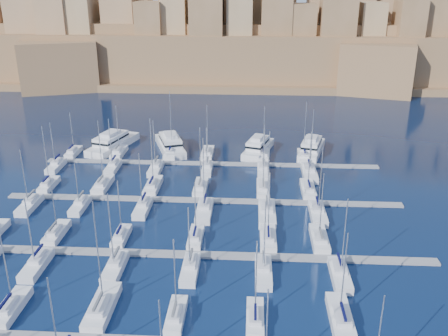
# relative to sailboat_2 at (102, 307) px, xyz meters

# --- Properties ---
(ground) EXTENTS (600.00, 600.00, 0.00)m
(ground) POSITION_rel_sailboat_2_xyz_m (10.65, 27.86, -0.78)
(ground) COLOR black
(ground) RESTS_ON ground
(pontoon_mid_near) EXTENTS (84.00, 2.00, 0.40)m
(pontoon_mid_near) POSITION_rel_sailboat_2_xyz_m (10.65, 15.86, -0.58)
(pontoon_mid_near) COLOR slate
(pontoon_mid_near) RESTS_ON ground
(pontoon_mid_far) EXTENTS (84.00, 2.00, 0.40)m
(pontoon_mid_far) POSITION_rel_sailboat_2_xyz_m (10.65, 37.86, -0.58)
(pontoon_mid_far) COLOR slate
(pontoon_mid_far) RESTS_ON ground
(pontoon_far) EXTENTS (84.00, 2.00, 0.40)m
(pontoon_far) POSITION_rel_sailboat_2_xyz_m (10.65, 59.86, -0.58)
(pontoon_far) COLOR slate
(pontoon_far) RESTS_ON ground
(sailboat_1) EXTENTS (2.66, 8.86, 13.12)m
(sailboat_1) POSITION_rel_sailboat_2_xyz_m (-12.97, -0.83, -0.05)
(sailboat_1) COLOR silver
(sailboat_1) RESTS_ON ground
(sailboat_2) EXTENTS (3.16, 10.54, 17.47)m
(sailboat_2) POSITION_rel_sailboat_2_xyz_m (0.00, 0.00, 0.00)
(sailboat_2) COLOR silver
(sailboat_2) RESTS_ON ground
(sailboat_3) EXTENTS (2.39, 7.98, 12.87)m
(sailboat_3) POSITION_rel_sailboat_2_xyz_m (10.85, -1.26, -0.06)
(sailboat_3) COLOR silver
(sailboat_3) RESTS_ON ground
(sailboat_4) EXTENTS (2.43, 8.10, 12.94)m
(sailboat_4) POSITION_rel_sailboat_2_xyz_m (21.88, -1.20, -0.06)
(sailboat_4) COLOR silver
(sailboat_4) RESTS_ON ground
(sailboat_5) EXTENTS (2.95, 9.83, 13.98)m
(sailboat_5) POSITION_rel_sailboat_2_xyz_m (33.72, -0.35, -0.03)
(sailboat_5) COLOR silver
(sailboat_5) RESTS_ON ground
(sailboat_13) EXTENTS (2.60, 8.68, 12.04)m
(sailboat_13) POSITION_rel_sailboat_2_xyz_m (-14.66, 21.08, -0.06)
(sailboat_13) COLOR silver
(sailboat_13) RESTS_ON ground
(sailboat_14) EXTENTS (2.27, 7.58, 11.75)m
(sailboat_14) POSITION_rel_sailboat_2_xyz_m (-2.42, 20.55, -0.07)
(sailboat_14) COLOR silver
(sailboat_14) RESTS_ON ground
(sailboat_15) EXTENTS (2.47, 8.25, 11.63)m
(sailboat_15) POSITION_rel_sailboat_2_xyz_m (11.15, 20.87, -0.07)
(sailboat_15) COLOR silver
(sailboat_15) RESTS_ON ground
(sailboat_16) EXTENTS (2.87, 9.58, 13.44)m
(sailboat_16) POSITION_rel_sailboat_2_xyz_m (24.21, 21.53, -0.04)
(sailboat_16) COLOR silver
(sailboat_16) RESTS_ON ground
(sailboat_17) EXTENTS (2.86, 9.54, 13.52)m
(sailboat_17) POSITION_rel_sailboat_2_xyz_m (33.43, 21.51, -0.04)
(sailboat_17) COLOR silver
(sailboat_17) RESTS_ON ground
(sailboat_19) EXTENTS (2.71, 9.04, 13.26)m
(sailboat_19) POSITION_rel_sailboat_2_xyz_m (-13.92, 10.45, -0.05)
(sailboat_19) COLOR silver
(sailboat_19) RESTS_ON ground
(sailboat_20) EXTENTS (2.67, 8.92, 14.34)m
(sailboat_20) POSITION_rel_sailboat_2_xyz_m (-0.87, 10.51, -0.04)
(sailboat_20) COLOR silver
(sailboat_20) RESTS_ON ground
(sailboat_21) EXTENTS (2.61, 8.70, 12.29)m
(sailboat_21) POSITION_rel_sailboat_2_xyz_m (11.43, 10.62, -0.06)
(sailboat_21) COLOR silver
(sailboat_21) RESTS_ON ground
(sailboat_22) EXTENTS (2.68, 8.93, 13.71)m
(sailboat_22) POSITION_rel_sailboat_2_xyz_m (23.21, 10.50, -0.04)
(sailboat_22) COLOR silver
(sailboat_22) RESTS_ON ground
(sailboat_23) EXTENTS (2.75, 9.18, 14.52)m
(sailboat_23) POSITION_rel_sailboat_2_xyz_m (35.31, 10.38, -0.04)
(sailboat_23) COLOR silver
(sailboat_23) RESTS_ON ground
(sailboat_24) EXTENTS (2.46, 8.21, 14.67)m
(sailboat_24) POSITION_rel_sailboat_2_xyz_m (-24.66, 42.86, -0.04)
(sailboat_24) COLOR silver
(sailboat_24) RESTS_ON ground
(sailboat_25) EXTENTS (2.90, 9.67, 15.85)m
(sailboat_25) POSITION_rel_sailboat_2_xyz_m (-12.44, 43.57, -0.02)
(sailboat_25) COLOR silver
(sailboat_25) RESTS_ON ground
(sailboat_26) EXTENTS (2.94, 9.79, 16.56)m
(sailboat_26) POSITION_rel_sailboat_2_xyz_m (-1.02, 43.63, -0.01)
(sailboat_26) COLOR silver
(sailboat_26) RESTS_ON ground
(sailboat_27) EXTENTS (2.78, 9.27, 14.78)m
(sailboat_27) POSITION_rel_sailboat_2_xyz_m (9.75, 43.38, -0.03)
(sailboat_27) COLOR silver
(sailboat_27) RESTS_ON ground
(sailboat_28) EXTENTS (2.81, 9.36, 14.71)m
(sailboat_28) POSITION_rel_sailboat_2_xyz_m (23.66, 43.42, -0.03)
(sailboat_28) COLOR silver
(sailboat_28) RESTS_ON ground
(sailboat_29) EXTENTS (2.91, 9.70, 14.22)m
(sailboat_29) POSITION_rel_sailboat_2_xyz_m (33.58, 43.59, -0.03)
(sailboat_29) COLOR silver
(sailboat_29) RESTS_ON ground
(sailboat_30) EXTENTS (2.68, 8.92, 13.25)m
(sailboat_30) POSITION_rel_sailboat_2_xyz_m (-24.58, 32.51, -0.05)
(sailboat_30) COLOR silver
(sailboat_30) RESTS_ON ground
(sailboat_31) EXTENTS (2.46, 8.21, 12.33)m
(sailboat_31) POSITION_rel_sailboat_2_xyz_m (-14.10, 32.86, -0.06)
(sailboat_31) COLOR silver
(sailboat_31) RESTS_ON ground
(sailboat_32) EXTENTS (2.67, 8.89, 12.94)m
(sailboat_32) POSITION_rel_sailboat_2_xyz_m (-0.95, 32.52, -0.05)
(sailboat_32) COLOR silver
(sailboat_32) RESTS_ON ground
(sailboat_33) EXTENTS (3.02, 10.07, 16.55)m
(sailboat_33) POSITION_rel_sailboat_2_xyz_m (11.71, 31.94, -0.01)
(sailboat_33) COLOR silver
(sailboat_33) RESTS_ON ground
(sailboat_34) EXTENTS (3.34, 11.13, 18.24)m
(sailboat_34) POSITION_rel_sailboat_2_xyz_m (24.24, 31.42, 0.01)
(sailboat_34) COLOR silver
(sailboat_34) RESTS_ON ground
(sailboat_35) EXTENTS (3.00, 10.00, 15.20)m
(sailboat_35) POSITION_rel_sailboat_2_xyz_m (34.33, 31.98, -0.02)
(sailboat_35) COLOR silver
(sailboat_35) RESTS_ON ground
(sailboat_36) EXTENTS (2.42, 8.06, 11.76)m
(sailboat_36) POSITION_rel_sailboat_2_xyz_m (-26.54, 64.78, -0.07)
(sailboat_36) COLOR silver
(sailboat_36) RESTS_ON ground
(sailboat_37) EXTENTS (2.80, 9.32, 13.68)m
(sailboat_37) POSITION_rel_sailboat_2_xyz_m (-14.39, 65.40, -0.04)
(sailboat_37) COLOR silver
(sailboat_37) RESTS_ON ground
(sailboat_38) EXTENTS (3.09, 10.28, 17.41)m
(sailboat_38) POSITION_rel_sailboat_2_xyz_m (-0.28, 65.87, -0.00)
(sailboat_38) COLOR silver
(sailboat_38) RESTS_ON ground
(sailboat_39) EXTENTS (3.00, 10.00, 13.98)m
(sailboat_39) POSITION_rel_sailboat_2_xyz_m (9.26, 65.73, -0.03)
(sailboat_39) COLOR silver
(sailboat_39) RESTS_ON ground
(sailboat_40) EXTENTS (2.73, 9.08, 14.01)m
(sailboat_40) POSITION_rel_sailboat_2_xyz_m (24.07, 65.28, -0.04)
(sailboat_40) COLOR silver
(sailboat_40) RESTS_ON ground
(sailboat_41) EXTENTS (2.71, 9.03, 15.37)m
(sailboat_41) POSITION_rel_sailboat_2_xyz_m (34.57, 65.26, -0.03)
(sailboat_41) COLOR silver
(sailboat_41) RESTS_ON ground
(sailboat_42) EXTENTS (2.60, 8.65, 12.41)m
(sailboat_42) POSITION_rel_sailboat_2_xyz_m (-27.38, 54.64, -0.06)
(sailboat_42) COLOR silver
(sailboat_42) RESTS_ON ground
(sailboat_43) EXTENTS (2.53, 8.44, 13.45)m
(sailboat_43) POSITION_rel_sailboat_2_xyz_m (-13.10, 54.74, -0.05)
(sailboat_43) COLOR silver
(sailboat_43) RESTS_ON ground
(sailboat_44) EXTENTS (2.73, 9.10, 13.33)m
(sailboat_44) POSITION_rel_sailboat_2_xyz_m (-2.37, 54.42, -0.05)
(sailboat_44) COLOR silver
(sailboat_44) RESTS_ON ground
(sailboat_45) EXTENTS (2.45, 8.16, 11.60)m
(sailboat_45) POSITION_rel_sailboat_2_xyz_m (10.21, 54.88, -0.07)
(sailboat_45) COLOR silver
(sailboat_45) RESTS_ON ground
(sailboat_46) EXTENTS (2.77, 9.24, 12.71)m
(sailboat_46) POSITION_rel_sailboat_2_xyz_m (23.85, 54.35, -0.05)
(sailboat_46) COLOR silver
(sailboat_46) RESTS_ON ground
(sailboat_47) EXTENTS (3.26, 10.88, 16.89)m
(sailboat_47) POSITION_rel_sailboat_2_xyz_m (34.87, 53.54, -0.00)
(sailboat_47) COLOR silver
(sailboat_47) RESTS_ON ground
(motor_yacht_a) EXTENTS (11.11, 20.31, 5.25)m
(motor_yacht_a) POSITION_rel_sailboat_2_xyz_m (-17.52, 70.71, 0.94)
(motor_yacht_a) COLOR silver
(motor_yacht_a) RESTS_ON ground
(motor_yacht_b) EXTENTS (11.25, 19.09, 5.25)m
(motor_yacht_b) POSITION_rel_sailboat_2_xyz_m (-1.30, 70.17, 0.94)
(motor_yacht_b) COLOR silver
(motor_yacht_b) RESTS_ON ground
(motor_yacht_c) EXTENTS (9.03, 16.63, 5.25)m
(motor_yacht_c) POSITION_rel_sailboat_2_xyz_m (22.64, 69.02, 0.94)
(motor_yacht_c) COLOR silver
(motor_yacht_c) RESTS_ON ground
(motor_yacht_d) EXTENTS (9.00, 17.23, 5.25)m
(motor_yacht_d) POSITION_rel_sailboat_2_xyz_m (36.96, 69.30, 0.94)
(motor_yacht_d) COLOR silver
(motor_yacht_d) RESTS_ON ground
(fortified_city) EXTENTS (460.00, 108.95, 59.52)m
(fortified_city) POSITION_rel_sailboat_2_xyz_m (10.47, 183.12, 13.96)
(fortified_city) COLOR brown
(fortified_city) RESTS_ON ground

